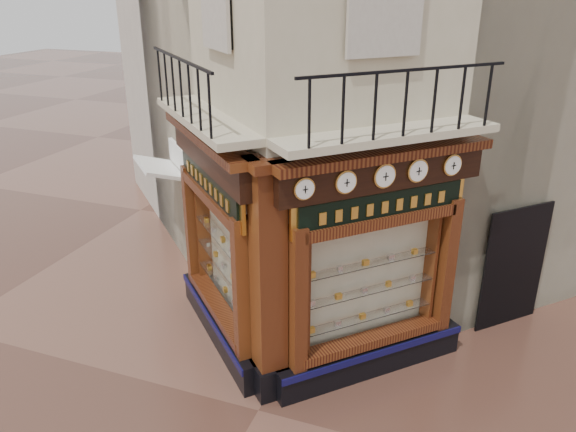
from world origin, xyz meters
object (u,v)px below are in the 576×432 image
at_px(corner_pilaster, 269,287).
at_px(signboard_right, 382,206).
at_px(clock_b, 346,182).
at_px(clock_d, 418,171).
at_px(signboard_left, 209,184).
at_px(clock_a, 304,189).
at_px(clock_e, 452,165).
at_px(awning, 169,269).
at_px(clock_c, 384,176).

xyz_separation_m(corner_pilaster, signboard_right, (1.46, 1.01, 1.15)).
relative_size(clock_b, clock_d, 0.94).
bearing_deg(signboard_left, signboard_right, -135.00).
relative_size(corner_pilaster, signboard_right, 1.80).
xyz_separation_m(clock_a, clock_e, (1.80, 1.80, 0.00)).
relative_size(corner_pilaster, clock_d, 10.82).
height_order(clock_d, signboard_right, clock_d).
bearing_deg(signboard_right, clock_a, -175.42).
xyz_separation_m(signboard_left, signboard_right, (2.92, 0.00, 0.00)).
bearing_deg(signboard_left, clock_d, -130.22).
xyz_separation_m(corner_pilaster, clock_b, (1.02, 0.42, 1.67)).
xyz_separation_m(clock_b, signboard_right, (0.44, 0.59, -0.52)).
distance_m(clock_a, awning, 6.49).
height_order(clock_e, signboard_left, clock_e).
bearing_deg(clock_a, clock_e, 0.00).
height_order(clock_a, clock_e, clock_e).
distance_m(signboard_left, signboard_right, 2.92).
distance_m(corner_pilaster, clock_a, 1.77).
height_order(clock_d, awning, clock_d).
xyz_separation_m(clock_e, awning, (-6.17, 1.35, -3.62)).
bearing_deg(signboard_right, clock_d, -12.27).
relative_size(clock_a, awning, 0.23).
height_order(corner_pilaster, clock_d, corner_pilaster).
bearing_deg(corner_pilaster, clock_c, -14.34).
height_order(clock_b, clock_c, clock_c).
bearing_deg(clock_d, signboard_left, 139.78).
bearing_deg(clock_e, signboard_left, 145.99).
relative_size(clock_b, clock_e, 1.01).
height_order(clock_a, clock_c, clock_c).
distance_m(clock_c, signboard_left, 2.99).
xyz_separation_m(clock_c, clock_e, (0.88, 0.88, 0.00)).
bearing_deg(clock_e, clock_a, -180.00).
distance_m(clock_b, signboard_left, 2.61).
relative_size(clock_b, clock_c, 0.93).
distance_m(clock_e, signboard_right, 1.28).
distance_m(clock_b, awning, 6.61).
distance_m(clock_a, signboard_left, 2.34).
xyz_separation_m(corner_pilaster, signboard_left, (-1.46, 1.01, 1.15)).
bearing_deg(clock_a, corner_pilaster, 130.80).
bearing_deg(clock_b, awning, 105.98).
xyz_separation_m(clock_b, awning, (-4.83, 2.68, -3.62)).
distance_m(corner_pilaster, awning, 5.28).
distance_m(clock_c, clock_d, 0.59).
xyz_separation_m(clock_e, signboard_left, (-3.82, -0.74, -0.52)).
distance_m(corner_pilaster, clock_d, 2.84).
bearing_deg(signboard_right, signboard_left, 135.00).
bearing_deg(awning, clock_c, -157.78).
bearing_deg(signboard_right, corner_pilaster, 169.75).
height_order(corner_pilaster, clock_b, corner_pilaster).
bearing_deg(clock_a, clock_c, 0.00).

